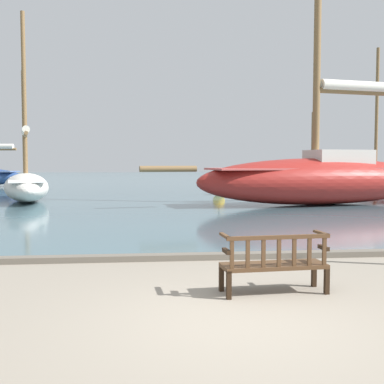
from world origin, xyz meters
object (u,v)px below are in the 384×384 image
at_px(park_bench, 274,263).
at_px(channel_buoy, 219,188).
at_px(sailboat_centre_channel, 26,184).
at_px(sailboat_mid_port, 322,176).
at_px(sailboat_outer_port, 313,171).

bearing_deg(park_bench, channel_buoy, 83.42).
distance_m(sailboat_centre_channel, channel_buoy, 10.71).
xyz_separation_m(sailboat_mid_port, channel_buoy, (-3.63, 6.82, -0.91)).
relative_size(sailboat_centre_channel, sailboat_mid_port, 0.63).
bearing_deg(sailboat_mid_port, channel_buoy, 118.01).
bearing_deg(park_bench, sailboat_mid_port, 66.56).
distance_m(park_bench, sailboat_outer_port, 42.61).
bearing_deg(channel_buoy, sailboat_centre_channel, -160.96).
relative_size(park_bench, sailboat_mid_port, 0.11).
xyz_separation_m(park_bench, sailboat_outer_port, (14.96, 39.89, 0.57)).
distance_m(sailboat_mid_port, channel_buoy, 7.78).
height_order(park_bench, channel_buoy, channel_buoy).
xyz_separation_m(sailboat_mid_port, sailboat_outer_port, (8.95, 26.02, -0.32)).
xyz_separation_m(sailboat_outer_port, channel_buoy, (-12.57, -19.20, -0.58)).
bearing_deg(sailboat_outer_port, park_bench, -110.56).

